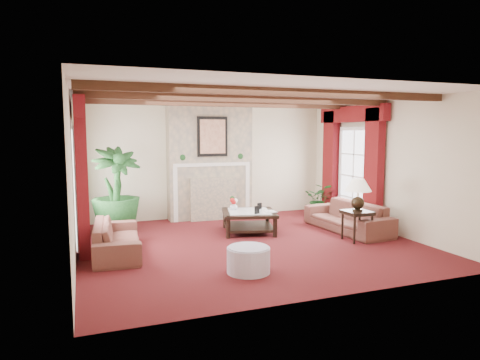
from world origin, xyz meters
name	(u,v)px	position (x,y,z in m)	size (l,w,h in m)	color
floor	(250,244)	(0.00, 0.00, 0.00)	(6.00, 6.00, 0.00)	#3E0B13
ceiling	(250,96)	(0.00, 0.00, 2.70)	(6.00, 6.00, 0.00)	white
back_wall	(208,161)	(0.00, 2.75, 1.35)	(6.00, 0.02, 2.70)	beige
left_wall	(73,177)	(-3.00, 0.00, 1.35)	(0.02, 5.50, 2.70)	beige
right_wall	(385,166)	(3.00, 0.00, 1.35)	(0.02, 5.50, 2.70)	beige
ceiling_beams	(250,99)	(0.00, 0.00, 2.64)	(6.00, 3.00, 0.12)	#311A0F
fireplace	(209,104)	(0.00, 2.55, 2.70)	(2.00, 0.52, 2.70)	tan
french_door_left	(73,128)	(-2.97, 1.00, 2.13)	(0.10, 1.10, 2.16)	white
french_door_right	(356,129)	(2.97, 1.00, 2.13)	(0.10, 1.10, 2.16)	white
curtains_left	(79,104)	(-2.86, 1.00, 2.55)	(0.20, 2.40, 2.55)	#520C0B
curtains_right	(352,110)	(2.86, 1.00, 2.55)	(0.20, 2.40, 2.55)	#520C0B
sofa_left	(117,232)	(-2.34, 0.20, 0.37)	(0.69, 1.91, 0.73)	#3C101C
sofa_right	(348,212)	(2.29, 0.25, 0.40)	(0.75, 2.09, 0.80)	#3C101C
potted_palm	(117,209)	(-2.22, 1.80, 0.49)	(1.43, 1.96, 0.98)	black
small_plant	(321,203)	(2.63, 1.87, 0.31)	(1.08, 1.08, 0.63)	black
coffee_table	(249,222)	(0.33, 0.85, 0.22)	(1.06, 1.06, 0.43)	black
side_table	(357,226)	(2.00, -0.49, 0.29)	(0.49, 0.49, 0.57)	black
ottoman	(248,260)	(-0.62, -1.50, 0.19)	(0.64, 0.64, 0.37)	#A9A4B9
table_lamp	(358,194)	(2.00, -0.49, 0.89)	(0.49, 0.49, 0.63)	black
flower_vase	(234,206)	(0.08, 1.11, 0.52)	(0.20, 0.21, 0.17)	silver
book	(266,206)	(0.60, 0.62, 0.58)	(0.21, 0.03, 0.28)	black
photo_frame_a	(257,210)	(0.36, 0.52, 0.52)	(0.13, 0.02, 0.17)	black
photo_frame_b	(260,206)	(0.62, 0.99, 0.50)	(0.11, 0.02, 0.14)	black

